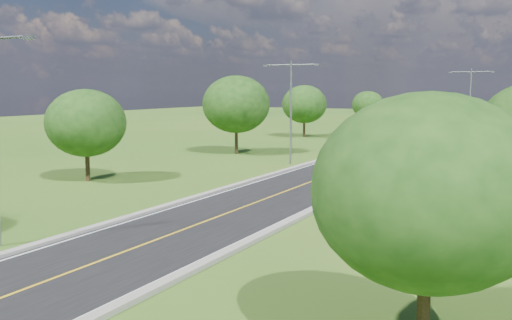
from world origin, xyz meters
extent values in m
plane|color=#285818|center=(0.00, 60.00, 0.00)|extent=(260.00, 260.00, 0.00)
cube|color=black|center=(0.00, 66.00, 0.03)|extent=(8.00, 150.00, 0.06)
cube|color=gray|center=(-4.25, 66.00, 0.11)|extent=(0.50, 150.00, 0.22)
cube|color=gray|center=(4.25, 66.00, 0.11)|extent=(0.50, 150.00, 0.22)
cylinder|color=slate|center=(5.20, 38.00, 1.20)|extent=(0.08, 0.08, 2.40)
cube|color=white|center=(5.20, 37.97, 2.00)|extent=(0.55, 0.04, 0.70)
cube|color=gray|center=(-10.00, 140.00, 1.00)|extent=(1.20, 3.00, 2.00)
cube|color=gray|center=(0.00, 140.00, 2.60)|extent=(30.00, 3.00, 1.20)
cylinder|color=slate|center=(-4.60, 12.00, 9.60)|extent=(2.80, 0.12, 0.12)
cube|color=slate|center=(-3.30, 12.00, 9.55)|extent=(0.50, 0.25, 0.18)
cylinder|color=slate|center=(-6.00, 45.00, 5.00)|extent=(0.22, 0.22, 10.00)
cylinder|color=slate|center=(-7.40, 45.00, 9.60)|extent=(2.80, 0.12, 0.12)
cylinder|color=slate|center=(-4.60, 45.00, 9.60)|extent=(2.80, 0.12, 0.12)
cube|color=slate|center=(-8.70, 45.00, 9.55)|extent=(0.50, 0.25, 0.18)
cube|color=slate|center=(-3.30, 45.00, 9.55)|extent=(0.50, 0.25, 0.18)
cylinder|color=slate|center=(6.00, 78.00, 5.00)|extent=(0.22, 0.22, 10.00)
cylinder|color=slate|center=(4.60, 78.00, 9.60)|extent=(2.80, 0.12, 0.12)
cylinder|color=slate|center=(7.40, 78.00, 9.60)|extent=(2.80, 0.12, 0.12)
cube|color=slate|center=(3.30, 78.00, 9.55)|extent=(0.50, 0.25, 0.18)
cube|color=slate|center=(8.70, 78.00, 9.55)|extent=(0.50, 0.25, 0.18)
cylinder|color=black|center=(-16.00, 28.00, 1.35)|extent=(0.36, 0.36, 2.70)
ellipsoid|color=#183E10|center=(-16.00, 28.00, 4.65)|extent=(6.30, 6.30, 5.36)
cylinder|color=black|center=(-15.00, 50.00, 1.62)|extent=(0.36, 0.36, 3.24)
ellipsoid|color=#183E10|center=(-15.00, 50.00, 5.58)|extent=(7.56, 7.56, 6.43)
cylinder|color=black|center=(-17.00, 74.00, 1.44)|extent=(0.36, 0.36, 2.88)
ellipsoid|color=#183E10|center=(-17.00, 74.00, 4.96)|extent=(6.72, 6.72, 5.71)
cylinder|color=black|center=(-14.50, 98.00, 1.26)|extent=(0.36, 0.36, 2.52)
ellipsoid|color=#183E10|center=(-14.50, 98.00, 4.34)|extent=(5.88, 5.88, 5.00)
cylinder|color=black|center=(14.00, 10.00, 1.35)|extent=(0.36, 0.36, 2.70)
ellipsoid|color=#183E10|center=(14.00, 10.00, 4.65)|extent=(6.30, 6.30, 5.36)
imported|color=white|center=(1.44, 51.27, 1.55)|extent=(3.88, 10.91, 2.97)
imported|color=silver|center=(-1.09, 65.70, 1.47)|extent=(3.20, 10.26, 2.81)
camera|label=1|loc=(16.98, -5.39, 7.40)|focal=40.00mm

